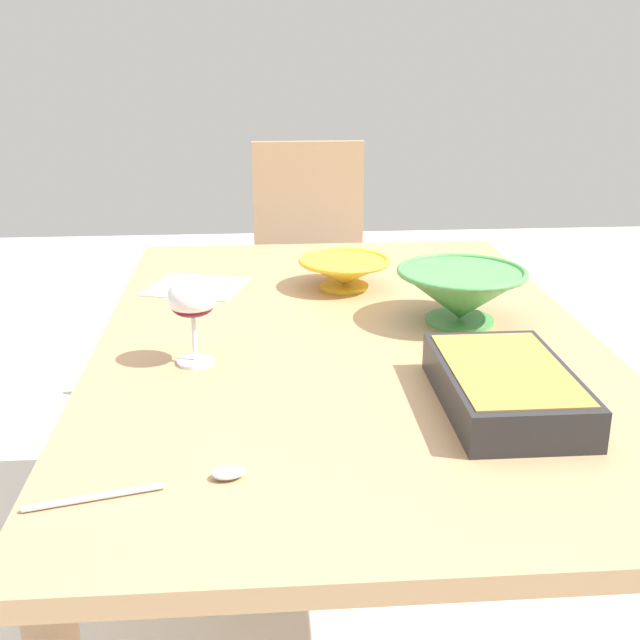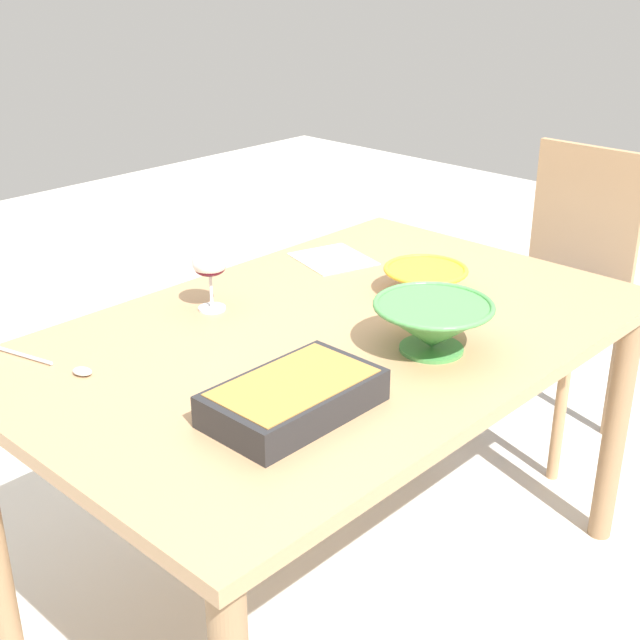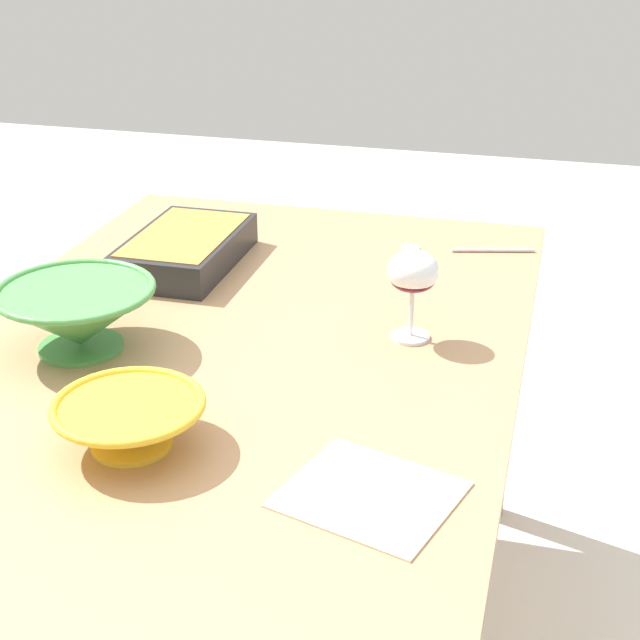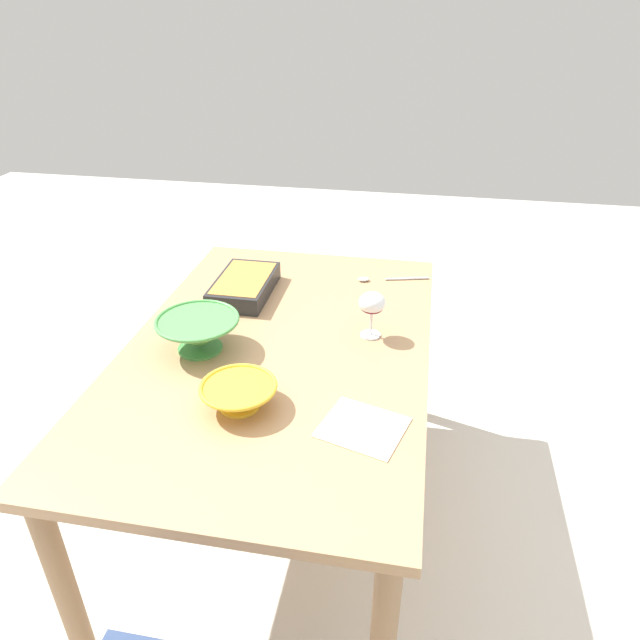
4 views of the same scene
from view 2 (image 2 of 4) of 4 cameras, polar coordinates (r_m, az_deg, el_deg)
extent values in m
plane|color=beige|center=(2.34, 0.65, -17.07)|extent=(8.00, 8.00, 0.00)
cube|color=tan|center=(1.95, 0.75, -1.01)|extent=(1.47, 0.94, 0.03)
cylinder|color=#93704E|center=(2.44, 18.98, -6.69)|extent=(0.06, 0.06, 0.70)
cylinder|color=#93704E|center=(2.81, 3.88, -1.15)|extent=(0.06, 0.06, 0.70)
cube|color=#334772|center=(2.83, 14.82, 0.73)|extent=(0.40, 0.38, 0.02)
cube|color=tan|center=(2.90, 17.13, 6.30)|extent=(0.02, 0.36, 0.48)
cylinder|color=tan|center=(2.86, 9.53, -3.73)|extent=(0.04, 0.04, 0.45)
cylinder|color=tan|center=(2.71, 15.59, -5.97)|extent=(0.04, 0.04, 0.45)
cylinder|color=tan|center=(3.14, 13.26, -1.47)|extent=(0.04, 0.04, 0.45)
cylinder|color=tan|center=(3.00, 18.91, -3.37)|extent=(0.04, 0.04, 0.45)
cylinder|color=white|center=(2.06, -7.15, 0.77)|extent=(0.06, 0.06, 0.01)
cylinder|color=white|center=(2.05, -7.22, 1.90)|extent=(0.01, 0.01, 0.08)
ellipsoid|color=white|center=(2.02, -7.32, 3.86)|extent=(0.08, 0.08, 0.07)
ellipsoid|color=#4C0A19|center=(2.03, -7.30, 3.48)|extent=(0.07, 0.07, 0.04)
cube|color=#262628|center=(1.59, -1.75, -5.18)|extent=(0.33, 0.19, 0.06)
cube|color=#B27A38|center=(1.58, -1.76, -4.43)|extent=(0.29, 0.17, 0.02)
cylinder|color=#4C994C|center=(1.86, 7.38, -1.88)|extent=(0.14, 0.14, 0.01)
cone|color=#4C994C|center=(1.84, 7.46, -0.41)|extent=(0.25, 0.25, 0.10)
torus|color=#4C994C|center=(1.82, 7.54, 0.98)|extent=(0.26, 0.26, 0.01)
cylinder|color=yellow|center=(2.15, 6.94, 1.84)|extent=(0.11, 0.11, 0.01)
cone|color=yellow|center=(2.14, 6.98, 2.63)|extent=(0.20, 0.20, 0.06)
torus|color=yellow|center=(2.13, 7.02, 3.34)|extent=(0.21, 0.21, 0.01)
cylinder|color=silver|center=(1.92, -19.12, -2.19)|extent=(0.05, 0.17, 0.01)
ellipsoid|color=silver|center=(1.80, -15.45, -3.29)|extent=(0.04, 0.05, 0.01)
cube|color=beige|center=(2.38, 0.86, 4.07)|extent=(0.23, 0.25, 0.00)
camera|label=1|loc=(1.40, -51.13, 4.04)|focal=45.48mm
camera|label=3|loc=(3.14, 11.19, 21.62)|focal=54.03mm
camera|label=4|loc=(3.23, 14.96, 26.09)|focal=32.42mm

